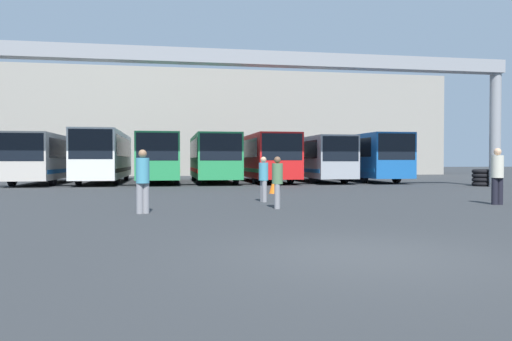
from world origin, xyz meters
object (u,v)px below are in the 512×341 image
object	(u,v)px
pedestrian_near_center	(277,181)
pedestrian_far_center	(497,175)
bus_slot_0	(45,156)
traffic_cone	(274,185)
bus_slot_5	(316,157)
bus_slot_1	(105,154)
bus_slot_4	(263,156)
tire_stack	(481,178)
bus_slot_2	(159,156)
bus_slot_3	(213,156)
pedestrian_near_left	(143,180)
bus_slot_6	(362,155)
pedestrian_near_right	(263,178)

from	to	relation	value
pedestrian_near_center	pedestrian_far_center	bearing A→B (deg)	107.94
bus_slot_0	traffic_cone	world-z (taller)	bus_slot_0
pedestrian_far_center	traffic_cone	size ratio (longest dim) A/B	2.60
pedestrian_far_center	bus_slot_5	bearing A→B (deg)	95.85
bus_slot_1	pedestrian_near_center	size ratio (longest dim) A/B	7.80
bus_slot_4	traffic_cone	world-z (taller)	bus_slot_4
tire_stack	bus_slot_5	bearing A→B (deg)	135.94
pedestrian_far_center	tire_stack	xyz separation A→B (m)	(6.90, 10.94, -0.51)
bus_slot_2	bus_slot_3	distance (m)	3.58
bus_slot_5	tire_stack	distance (m)	10.61
bus_slot_1	pedestrian_far_center	xyz separation A→B (m)	(14.79, -19.37, -0.89)
pedestrian_near_left	bus_slot_6	bearing A→B (deg)	38.98
bus_slot_5	bus_slot_2	bearing A→B (deg)	176.61
tire_stack	pedestrian_near_right	bearing A→B (deg)	-149.11
bus_slot_0	bus_slot_2	size ratio (longest dim) A/B	0.91
bus_slot_2	traffic_cone	bearing A→B (deg)	-66.93
bus_slot_5	pedestrian_far_center	xyz separation A→B (m)	(0.67, -18.27, -0.74)
bus_slot_6	pedestrian_far_center	distance (m)	18.86
bus_slot_0	pedestrian_near_center	bearing A→B (deg)	-59.46
bus_slot_6	bus_slot_4	bearing A→B (deg)	175.33
bus_slot_2	traffic_cone	xyz separation A→B (m)	(5.17, -12.14, -1.42)
bus_slot_4	tire_stack	size ratio (longest dim) A/B	11.47
bus_slot_3	pedestrian_far_center	xyz separation A→B (m)	(7.73, -18.31, -0.79)
bus_slot_3	bus_slot_6	xyz separation A→B (m)	(10.59, 0.32, 0.05)
bus_slot_5	bus_slot_6	distance (m)	3.55
bus_slot_2	tire_stack	bearing A→B (deg)	-23.65
bus_slot_3	bus_slot_5	bearing A→B (deg)	-0.33
bus_slot_2	bus_slot_4	bearing A→B (deg)	2.49
bus_slot_3	bus_slot_4	bearing A→B (deg)	14.21
bus_slot_0	pedestrian_near_left	xyz separation A→B (m)	(6.97, -19.18, -0.81)
bus_slot_5	bus_slot_6	xyz separation A→B (m)	(3.53, 0.36, 0.11)
pedestrian_near_left	tire_stack	size ratio (longest dim) A/B	1.68
bus_slot_0	traffic_cone	size ratio (longest dim) A/B	14.34
bus_slot_6	pedestrian_far_center	xyz separation A→B (m)	(-2.86, -18.63, -0.85)
bus_slot_1	bus_slot_4	size ratio (longest dim) A/B	1.03
bus_slot_2	tire_stack	size ratio (longest dim) A/B	10.87
pedestrian_near_left	tire_stack	world-z (taller)	pedestrian_near_left
pedestrian_near_right	pedestrian_near_left	bearing A→B (deg)	-64.92
bus_slot_1	pedestrian_near_left	world-z (taller)	bus_slot_1
bus_slot_0	bus_slot_1	xyz separation A→B (m)	(3.53, 0.99, 0.14)
pedestrian_near_left	tire_stack	distance (m)	21.71
bus_slot_2	bus_slot_4	distance (m)	7.07
traffic_cone	tire_stack	world-z (taller)	tire_stack
pedestrian_near_right	pedestrian_near_center	world-z (taller)	pedestrian_near_right
bus_slot_3	traffic_cone	world-z (taller)	bus_slot_3
bus_slot_1	pedestrian_near_left	distance (m)	20.48
bus_slot_0	bus_slot_2	world-z (taller)	bus_slot_2
bus_slot_3	pedestrian_near_right	xyz separation A→B (m)	(0.36, -15.91, -0.94)
bus_slot_3	pedestrian_near_center	xyz separation A→B (m)	(0.30, -18.40, -0.95)
bus_slot_5	bus_slot_6	size ratio (longest dim) A/B	0.93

